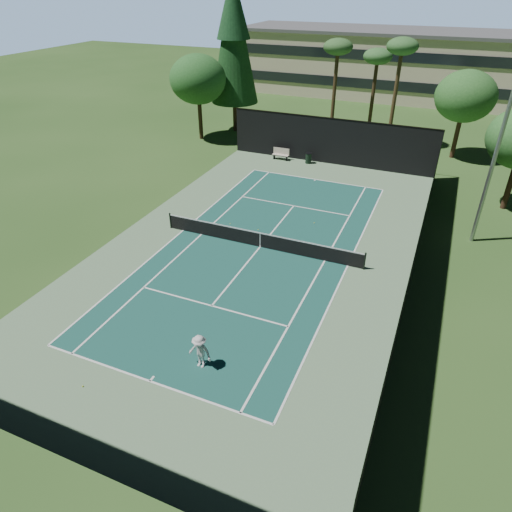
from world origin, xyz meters
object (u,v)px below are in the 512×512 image
Objects in this scene: player at (200,352)px; tennis_net at (260,239)px; trash_bin at (308,158)px; tennis_ball_d at (230,224)px; tennis_ball_c at (314,223)px; park_bench at (281,154)px; tennis_ball_a at (83,386)px; tennis_ball_b at (258,230)px.

tennis_net is at bearing 102.74° from player.
tennis_ball_d is at bearing -95.67° from trash_bin.
park_bench is at bearing 120.60° from tennis_ball_c.
tennis_net is 4.89m from tennis_ball_c.
player is at bearing -82.80° from trash_bin.
tennis_ball_d is at bearing -155.92° from tennis_ball_c.
park_bench reaches higher than tennis_ball_d.
player is 13.15m from tennis_ball_d.
tennis_ball_a is at bearing -138.66° from player.
player is at bearing -92.53° from tennis_ball_c.
tennis_ball_d is (-2.07, 0.03, 0.00)m from tennis_ball_b.
park_bench reaches higher than tennis_ball_c.
trash_bin is (2.61, 0.01, -0.07)m from park_bench.
tennis_ball_c reaches higher than tennis_ball_b.
park_bench is (-3.36, 13.32, 0.52)m from tennis_ball_b.
player is (1.52, -10.28, 0.27)m from tennis_net.
tennis_ball_d is (-5.20, -2.32, -0.00)m from tennis_ball_c.
park_bench is (-1.97, 28.51, 0.51)m from tennis_ball_a.
trash_bin reaches higher than tennis_ball_b.
tennis_ball_a is 1.14× the size of tennis_ball_b.
player is 26.44× the size of tennis_ball_b.
player reaches higher than tennis_ball_c.
tennis_ball_c is at bearing -70.53° from trash_bin.
tennis_net is 204.64× the size of tennis_ball_d.
tennis_ball_a is at bearing -100.11° from tennis_net.
tennis_ball_a and tennis_ball_c have the same top height.
tennis_ball_b is at bearing 84.77° from tennis_ball_a.
tennis_ball_a is at bearing -95.23° from tennis_ball_b.
tennis_ball_b is at bearing -0.80° from tennis_ball_d.
tennis_net reaches higher than tennis_ball_d.
tennis_ball_b is 0.99× the size of tennis_ball_d.
tennis_ball_b and tennis_ball_d have the same top height.
park_bench reaches higher than tennis_ball_b.
tennis_ball_b is (-0.96, 2.00, -0.53)m from tennis_net.
player is at bearing -69.69° from tennis_ball_d.
tennis_ball_b is at bearing -75.85° from park_bench.
tennis_net is 2.28m from tennis_ball_b.
tennis_ball_b is 3.91m from tennis_ball_c.
tennis_net reaches higher than park_bench.
player reaches higher than park_bench.
player is at bearing -81.58° from tennis_net.
tennis_ball_c is 1.15× the size of tennis_ball_d.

